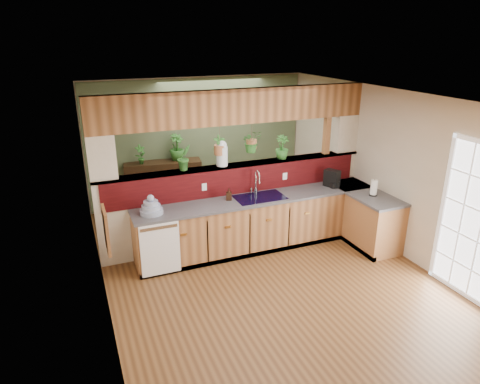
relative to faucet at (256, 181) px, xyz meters
name	(u,v)px	position (x,y,z in m)	size (l,w,h in m)	color
ground	(271,278)	(-0.26, -1.14, -1.12)	(4.60, 7.00, 0.01)	#56351A
ceiling	(276,101)	(-0.26, -1.14, 1.48)	(4.60, 7.00, 0.01)	brown
wall_back	(199,141)	(-0.26, 2.36, 0.18)	(4.60, 0.02, 2.60)	beige
wall_left	(99,222)	(-2.56, -1.14, 0.18)	(0.02, 7.00, 2.60)	beige
wall_right	(405,176)	(2.04, -1.14, 0.18)	(0.02, 7.00, 2.60)	beige
pass_through_partition	(239,175)	(-0.23, 0.21, 0.07)	(4.60, 0.21, 2.60)	beige
pass_through_ledge	(237,165)	(-0.26, 0.21, 0.25)	(4.60, 0.21, 0.04)	brown
header_beam	(237,107)	(-0.26, 0.21, 1.20)	(4.60, 0.15, 0.55)	brown
sage_backwall	(199,141)	(-0.26, 2.34, 0.18)	(4.55, 0.02, 2.55)	#536646
countertop	(293,219)	(0.58, -0.27, -0.68)	(4.14, 1.52, 0.90)	brown
dishwasher	(160,249)	(-1.74, -0.47, -0.67)	(0.58, 0.03, 0.82)	white
navy_sink	(260,202)	(-0.01, -0.16, -0.30)	(0.82, 0.50, 0.18)	black
french_door	(471,223)	(2.01, -2.44, -0.07)	(0.06, 1.02, 2.16)	white
framed_print	(106,230)	(-2.53, -1.94, 0.43)	(0.04, 0.35, 0.45)	brown
faucet	(256,181)	(0.00, 0.00, 0.00)	(0.18, 0.18, 0.42)	#B7B7B2
dish_stack	(151,208)	(-1.77, -0.17, -0.13)	(0.34, 0.34, 0.30)	#8993B1
soap_dispenser	(229,194)	(-0.52, -0.08, -0.13)	(0.09, 0.09, 0.19)	#321D12
coffee_maker	(332,179)	(1.37, -0.16, -0.09)	(0.16, 0.26, 0.29)	black
paper_towel	(374,188)	(1.75, -0.79, -0.10)	(0.13, 0.13, 0.28)	black
glass_jar	(222,153)	(-0.52, 0.21, 0.47)	(0.19, 0.19, 0.41)	silver
ledge_plant_left	(184,157)	(-1.14, 0.21, 0.47)	(0.22, 0.18, 0.41)	#265E20
ledge_plant_right	(282,147)	(0.57, 0.21, 0.47)	(0.23, 0.23, 0.40)	#265E20
hanging_plant_a	(220,140)	(-0.55, 0.21, 0.69)	(0.22, 0.18, 0.51)	brown
hanging_plant_b	(252,132)	(0.00, 0.21, 0.78)	(0.33, 0.29, 0.47)	brown
shelving_console	(164,185)	(-1.10, 2.11, -0.62)	(1.51, 0.40, 1.01)	black
shelf_plant_a	(141,154)	(-1.52, 2.11, 0.07)	(0.20, 0.14, 0.38)	#265E20
shelf_plant_b	(177,147)	(-0.79, 2.11, 0.15)	(0.30, 0.30, 0.53)	#265E20
floor_plant	(252,187)	(0.62, 1.60, -0.72)	(0.72, 0.62, 0.80)	#265E20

